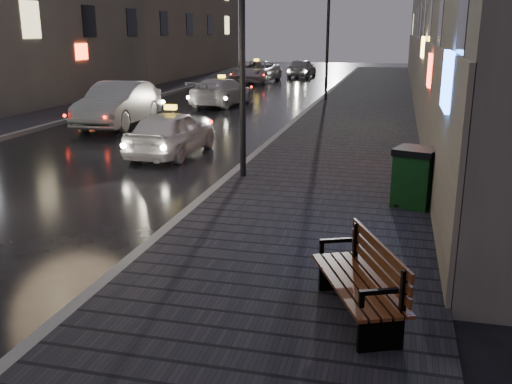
% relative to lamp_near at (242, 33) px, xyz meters
% --- Properties ---
extents(ground, '(120.00, 120.00, 0.00)m').
position_rel_lamp_near_xyz_m(ground, '(-1.85, -6.00, -3.49)').
color(ground, black).
rests_on(ground, ground).
extents(sidewalk, '(4.60, 58.00, 0.15)m').
position_rel_lamp_near_xyz_m(sidewalk, '(2.05, 15.00, -3.41)').
color(sidewalk, black).
rests_on(sidewalk, ground).
extents(curb, '(0.20, 58.00, 0.15)m').
position_rel_lamp_near_xyz_m(curb, '(-0.35, 15.00, -3.41)').
color(curb, slate).
rests_on(curb, ground).
extents(sidewalk_far, '(2.40, 58.00, 0.15)m').
position_rel_lamp_near_xyz_m(sidewalk_far, '(-10.55, 15.00, -3.41)').
color(sidewalk_far, black).
rests_on(sidewalk_far, ground).
extents(curb_far, '(0.20, 58.00, 0.15)m').
position_rel_lamp_near_xyz_m(curb_far, '(-9.25, 15.00, -3.41)').
color(curb_far, slate).
rests_on(curb_far, ground).
extents(building_far_c, '(6.00, 22.00, 11.00)m').
position_rel_lamp_near_xyz_m(building_far_c, '(-15.35, 33.00, 2.01)').
color(building_far_c, '#6B6051').
rests_on(building_far_c, ground).
extents(lamp_near, '(0.36, 0.36, 5.28)m').
position_rel_lamp_near_xyz_m(lamp_near, '(0.00, 0.00, 0.00)').
color(lamp_near, black).
rests_on(lamp_near, sidewalk).
extents(lamp_far, '(0.36, 0.36, 5.28)m').
position_rel_lamp_near_xyz_m(lamp_far, '(0.00, 16.00, 0.00)').
color(lamp_far, black).
rests_on(lamp_far, sidewalk).
extents(bench, '(1.33, 1.98, 0.96)m').
position_rel_lamp_near_xyz_m(bench, '(3.27, -6.46, -2.86)').
color(bench, black).
rests_on(bench, sidewalk).
extents(trash_bin, '(0.97, 0.97, 1.18)m').
position_rel_lamp_near_xyz_m(trash_bin, '(3.95, -1.53, -2.74)').
color(trash_bin, black).
rests_on(trash_bin, sidewalk).
extents(taxi_near, '(1.71, 3.96, 1.33)m').
position_rel_lamp_near_xyz_m(taxi_near, '(-2.86, 2.54, -2.82)').
color(taxi_near, white).
rests_on(taxi_near, ground).
extents(car_left_mid, '(2.07, 5.09, 1.64)m').
position_rel_lamp_near_xyz_m(car_left_mid, '(-6.89, 7.14, -2.67)').
color(car_left_mid, '#A6A7AE').
rests_on(car_left_mid, ground).
extents(taxi_mid, '(2.47, 4.79, 1.33)m').
position_rel_lamp_near_xyz_m(taxi_mid, '(-4.84, 13.95, -2.82)').
color(taxi_mid, silver).
rests_on(taxi_mid, ground).
extents(taxi_far, '(2.88, 5.48, 1.47)m').
position_rel_lamp_near_xyz_m(taxi_far, '(-6.35, 27.18, -2.75)').
color(taxi_far, silver).
rests_on(taxi_far, ground).
extents(car_far, '(1.92, 4.30, 1.44)m').
position_rel_lamp_near_xyz_m(car_far, '(-3.85, 31.78, -2.77)').
color(car_far, '#9B9AA1').
rests_on(car_far, ground).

